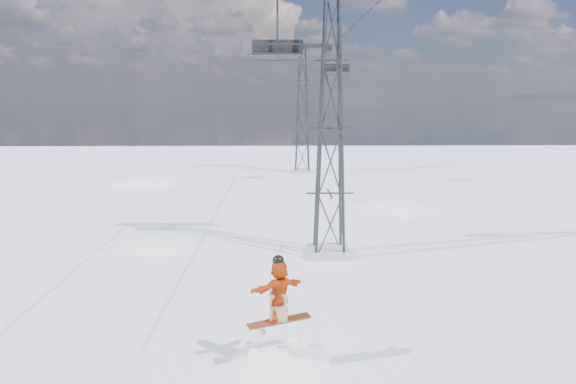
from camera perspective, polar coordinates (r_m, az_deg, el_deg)
ground at (r=15.13m, az=4.45°, el=-16.12°), size 120.00×120.00×0.00m
snow_terrain at (r=38.51m, az=-6.24°, el=-14.76°), size 39.00×37.00×22.00m
lift_tower_near at (r=21.62m, az=4.74°, el=6.97°), size 5.20×1.80×11.43m
lift_tower_far at (r=46.54m, az=1.61°, el=8.82°), size 5.20×1.80×11.43m
haul_cables at (r=33.30m, az=2.80°, el=17.47°), size 4.46×51.00×0.06m
lift_chair_near at (r=21.96m, az=-1.17°, el=15.63°), size 2.11×0.61×2.62m
lift_chair_mid at (r=39.54m, az=5.42°, el=13.48°), size 1.96×0.56×2.44m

